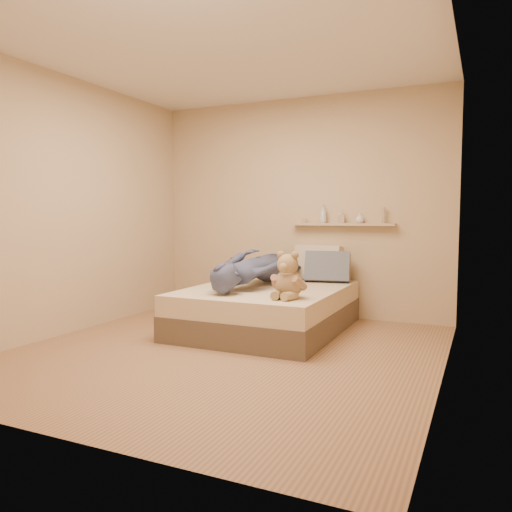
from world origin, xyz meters
The scene contains 10 objects.
room centered at (0.00, 0.00, 1.30)m, with size 3.80×3.80×3.80m.
bed centered at (0.00, 0.93, 0.22)m, with size 1.50×1.90×0.45m.
game_console centered at (-0.29, 0.41, 0.62)m, with size 0.21×0.13×0.07m.
teddy_bear centered at (0.45, 0.37, 0.63)m, with size 0.36×0.34×0.43m.
dark_plush centered at (-0.63, 1.43, 0.56)m, with size 0.17×0.17×0.26m.
pillow_cream centered at (0.29, 1.76, 0.65)m, with size 0.55×0.16×0.40m, color beige.
pillow_grey centered at (0.44, 1.62, 0.62)m, with size 0.50×0.14×0.34m, color slate.
person centered at (-0.14, 1.01, 0.65)m, with size 0.61×1.67×0.40m, color #3F4863.
wall_shelf centered at (0.55, 1.84, 1.10)m, with size 1.20×0.12×0.03m, color tan.
shelf_bottles centered at (0.52, 1.84, 1.19)m, with size 0.98×0.12×0.21m.
Camera 1 is at (2.05, -3.81, 1.19)m, focal length 35.00 mm.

